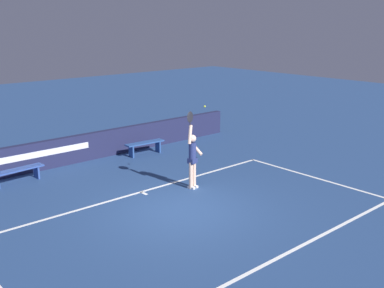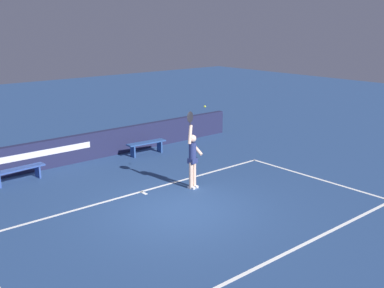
{
  "view_description": "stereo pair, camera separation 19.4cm",
  "coord_description": "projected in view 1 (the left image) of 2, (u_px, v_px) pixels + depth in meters",
  "views": [
    {
      "loc": [
        -7.56,
        -9.08,
        5.04
      ],
      "look_at": [
        1.27,
        0.99,
        1.47
      ],
      "focal_mm": 43.29,
      "sensor_mm": 36.0,
      "label": 1
    },
    {
      "loc": [
        -7.42,
        -9.21,
        5.04
      ],
      "look_at": [
        1.27,
        0.99,
        1.47
      ],
      "focal_mm": 43.29,
      "sensor_mm": 36.0,
      "label": 2
    }
  ],
  "objects": [
    {
      "name": "tennis_player",
      "position": [
        192.0,
        157.0,
        14.17
      ],
      "size": [
        0.48,
        0.48,
        2.46
      ],
      "color": "beige",
      "rests_on": "ground"
    },
    {
      "name": "courtside_bench_far",
      "position": [
        17.0,
        172.0,
        14.79
      ],
      "size": [
        1.76,
        0.48,
        0.46
      ],
      "color": "#2C4993",
      "rests_on": "ground"
    },
    {
      "name": "court_lines",
      "position": [
        199.0,
        219.0,
        12.17
      ],
      "size": [
        10.35,
        5.43,
        0.0
      ],
      "color": "white",
      "rests_on": "ground"
    },
    {
      "name": "back_wall",
      "position": [
        76.0,
        149.0,
        16.93
      ],
      "size": [
        14.6,
        0.25,
        1.01
      ],
      "color": "#1C1F3F",
      "rests_on": "ground"
    },
    {
      "name": "courtside_bench_near",
      "position": [
        145.0,
        145.0,
        17.94
      ],
      "size": [
        1.61,
        0.47,
        0.5
      ],
      "color": "#274989",
      "rests_on": "ground"
    },
    {
      "name": "tennis_ball",
      "position": [
        205.0,
        106.0,
        13.85
      ],
      "size": [
        0.07,
        0.07,
        0.07
      ],
      "color": "#D3E330"
    },
    {
      "name": "ground_plane",
      "position": [
        181.0,
        211.0,
        12.71
      ],
      "size": [
        60.0,
        60.0,
        0.0
      ],
      "primitive_type": "plane",
      "color": "navy"
    }
  ]
}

